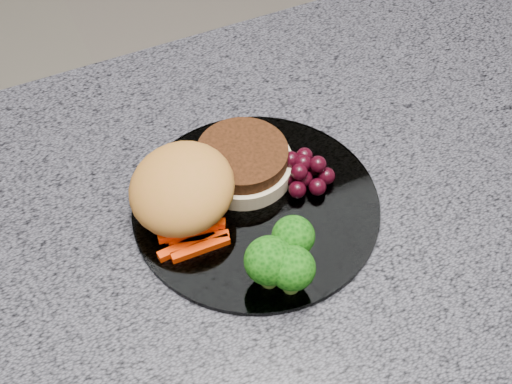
{
  "coord_description": "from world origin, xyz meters",
  "views": [
    {
      "loc": [
        -0.26,
        -0.41,
        1.49
      ],
      "look_at": [
        -0.07,
        0.01,
        0.93
      ],
      "focal_mm": 50.0,
      "sensor_mm": 36.0,
      "label": 1
    }
  ],
  "objects_px": {
    "island_cabinet": "(296,378)",
    "burger": "(204,181)",
    "plate": "(256,206)",
    "grape_bunch": "(305,171)"
  },
  "relations": [
    {
      "from": "burger",
      "to": "island_cabinet",
      "type": "bearing_deg",
      "value": -38.73
    },
    {
      "from": "island_cabinet",
      "to": "grape_bunch",
      "type": "distance_m",
      "value": 0.49
    },
    {
      "from": "island_cabinet",
      "to": "grape_bunch",
      "type": "bearing_deg",
      "value": 119.25
    },
    {
      "from": "plate",
      "to": "burger",
      "type": "distance_m",
      "value": 0.06
    },
    {
      "from": "island_cabinet",
      "to": "burger",
      "type": "height_order",
      "value": "burger"
    },
    {
      "from": "plate",
      "to": "burger",
      "type": "bearing_deg",
      "value": 144.92
    },
    {
      "from": "island_cabinet",
      "to": "burger",
      "type": "distance_m",
      "value": 0.51
    },
    {
      "from": "island_cabinet",
      "to": "plate",
      "type": "distance_m",
      "value": 0.48
    },
    {
      "from": "island_cabinet",
      "to": "plate",
      "type": "relative_size",
      "value": 4.62
    },
    {
      "from": "plate",
      "to": "grape_bunch",
      "type": "relative_size",
      "value": 4.46
    }
  ]
}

